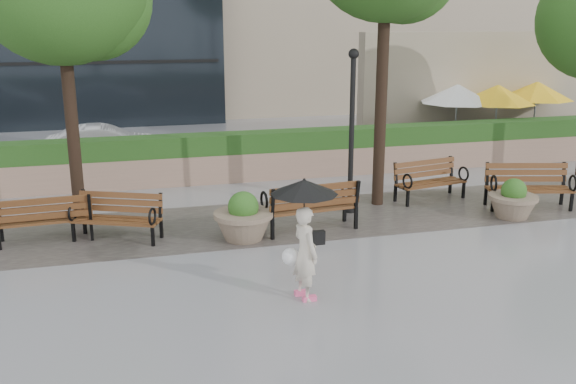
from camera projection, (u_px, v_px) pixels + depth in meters
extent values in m
plane|color=gray|center=(326.00, 268.00, 11.88)|extent=(100.00, 100.00, 0.00)
cube|color=#383330|center=(285.00, 220.00, 14.67)|extent=(28.00, 3.20, 0.01)
cube|color=#997862|center=(249.00, 165.00, 18.29)|extent=(24.00, 0.80, 0.80)
cube|color=#1C4818|center=(249.00, 142.00, 18.11)|extent=(24.00, 0.75, 0.55)
cube|color=tan|center=(491.00, 89.00, 23.03)|extent=(10.00, 0.60, 4.00)
cube|color=#1C4818|center=(510.00, 143.00, 21.26)|extent=(8.00, 0.50, 0.90)
cube|color=black|center=(226.00, 151.00, 22.12)|extent=(40.00, 7.00, 0.00)
cube|color=brown|center=(46.00, 220.00, 13.21)|extent=(1.90, 0.67, 0.05)
cube|color=brown|center=(44.00, 209.00, 12.86)|extent=(1.88, 0.24, 0.44)
cube|color=black|center=(47.00, 230.00, 13.24)|extent=(1.91, 0.77, 0.48)
torus|color=black|center=(89.00, 205.00, 13.60)|extent=(0.07, 0.39, 0.38)
cube|color=brown|center=(116.00, 220.00, 13.22)|extent=(1.87, 1.23, 0.05)
cube|color=brown|center=(121.00, 202.00, 13.41)|extent=(1.70, 0.84, 0.42)
cube|color=black|center=(118.00, 230.00, 13.31)|extent=(1.91, 1.32, 0.46)
torus|color=black|center=(73.00, 213.00, 13.13)|extent=(0.20, 0.36, 0.37)
torus|color=black|center=(152.00, 217.00, 12.88)|extent=(0.20, 0.36, 0.37)
cube|color=brown|center=(310.00, 208.00, 13.88)|extent=(2.10, 0.83, 0.06)
cube|color=brown|center=(316.00, 196.00, 13.50)|extent=(2.05, 0.35, 0.48)
cube|color=black|center=(310.00, 219.00, 13.92)|extent=(2.12, 0.94, 0.52)
torus|color=black|center=(346.00, 192.00, 14.35)|extent=(0.10, 0.43, 0.42)
torus|color=black|center=(264.00, 201.00, 13.68)|extent=(0.10, 0.43, 0.42)
cube|color=brown|center=(431.00, 183.00, 16.14)|extent=(1.92, 0.91, 0.05)
cube|color=brown|center=(425.00, 168.00, 16.30)|extent=(1.84, 0.49, 0.43)
cube|color=black|center=(430.00, 191.00, 16.22)|extent=(1.94, 1.01, 0.47)
torus|color=black|center=(408.00, 181.00, 15.55)|extent=(0.13, 0.38, 0.38)
torus|color=black|center=(464.00, 174.00, 16.30)|extent=(0.13, 0.38, 0.38)
cube|color=brown|center=(529.00, 189.00, 15.43)|extent=(2.08, 1.08, 0.06)
cube|color=brown|center=(526.00, 172.00, 15.63)|extent=(1.96, 0.63, 0.47)
cube|color=black|center=(528.00, 198.00, 15.52)|extent=(2.11, 1.18, 0.51)
torus|color=black|center=(494.00, 183.00, 15.17)|extent=(0.16, 0.41, 0.41)
torus|color=black|center=(573.00, 183.00, 15.19)|extent=(0.16, 0.41, 0.41)
cylinder|color=#7F6B56|center=(243.00, 214.00, 13.26)|extent=(1.23, 1.23, 0.10)
sphere|color=#1E4914|center=(243.00, 207.00, 13.22)|extent=(0.64, 0.64, 0.64)
cylinder|color=#7F6B56|center=(513.00, 197.00, 14.73)|extent=(1.11, 1.11, 0.09)
sphere|color=#1E4914|center=(514.00, 191.00, 14.69)|extent=(0.57, 0.57, 0.57)
cylinder|color=black|center=(351.00, 137.00, 14.81)|extent=(0.12, 0.12, 3.65)
cylinder|color=black|center=(350.00, 206.00, 15.25)|extent=(0.28, 0.28, 0.30)
sphere|color=black|center=(354.00, 54.00, 14.31)|extent=(0.24, 0.24, 0.24)
cylinder|color=black|center=(71.00, 110.00, 14.22)|extent=(0.28, 0.28, 5.01)
cylinder|color=black|center=(382.00, 88.00, 15.17)|extent=(0.28, 0.28, 5.76)
cylinder|color=black|center=(453.00, 151.00, 21.99)|extent=(0.40, 0.40, 0.10)
cylinder|color=#99999E|center=(456.00, 120.00, 21.71)|extent=(0.06, 0.06, 2.20)
cone|color=white|center=(457.00, 94.00, 21.47)|extent=(2.50, 2.50, 0.60)
cylinder|color=black|center=(493.00, 152.00, 21.85)|extent=(0.40, 0.40, 0.10)
cylinder|color=#99999E|center=(495.00, 121.00, 21.57)|extent=(0.06, 0.06, 2.20)
cone|color=yellow|center=(498.00, 94.00, 21.33)|extent=(2.50, 2.50, 0.60)
cylinder|color=black|center=(531.00, 146.00, 22.89)|extent=(0.40, 0.40, 0.10)
cylinder|color=#99999E|center=(534.00, 116.00, 22.61)|extent=(0.06, 0.06, 2.20)
cone|color=yellow|center=(537.00, 91.00, 22.37)|extent=(2.50, 2.50, 0.60)
imported|color=silver|center=(105.00, 144.00, 20.33)|extent=(3.62, 1.28, 1.19)
imported|color=beige|center=(305.00, 250.00, 10.41)|extent=(0.56, 0.69, 1.68)
cube|color=#F2598C|center=(301.00, 293.00, 10.72)|extent=(0.16, 0.25, 0.08)
cube|color=#F2598C|center=(309.00, 298.00, 10.51)|extent=(0.16, 0.25, 0.08)
cube|color=black|center=(315.00, 238.00, 10.52)|extent=(0.18, 0.33, 0.23)
sphere|color=white|center=(291.00, 257.00, 10.57)|extent=(0.29, 0.29, 0.29)
cylinder|color=black|center=(304.00, 212.00, 10.29)|extent=(0.02, 0.02, 0.89)
cone|color=black|center=(304.00, 187.00, 10.18)|extent=(1.09, 1.09, 0.23)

